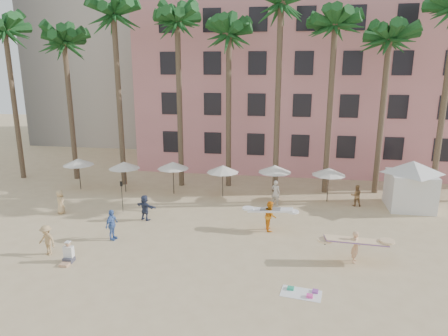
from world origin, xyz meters
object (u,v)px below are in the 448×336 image
carrier_yellow (356,245)px  pink_hotel (321,86)px  carrier_white (270,215)px  cabana (411,180)px

carrier_yellow → pink_hotel: bearing=91.4°
pink_hotel → carrier_white: bearing=-101.6°
pink_hotel → carrier_white: 21.14m
cabana → carrier_yellow: (-5.09, -9.13, -1.09)m
pink_hotel → carrier_white: (-4.01, -19.54, -7.01)m
carrier_yellow → carrier_white: (-4.59, 3.53, 0.02)m
cabana → carrier_white: cabana is taller
cabana → carrier_white: 11.23m
cabana → carrier_white: (-9.68, -5.59, -1.07)m
cabana → carrier_yellow: 10.51m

